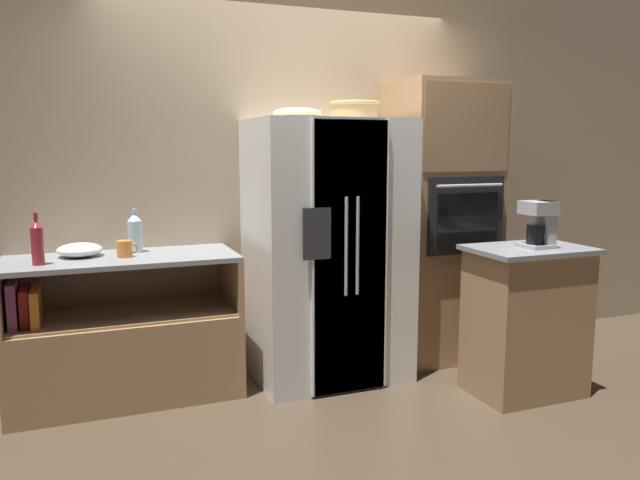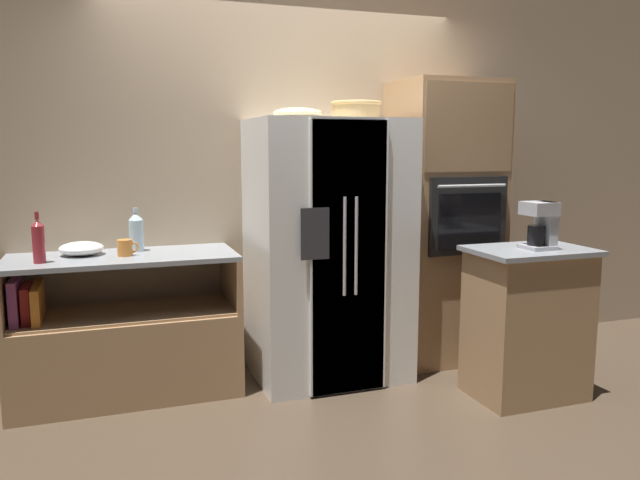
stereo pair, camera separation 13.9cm
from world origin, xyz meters
name	(u,v)px [view 2 (the right image)]	position (x,y,z in m)	size (l,w,h in m)	color
ground_plane	(307,380)	(0.00, 0.00, 0.00)	(20.00, 20.00, 0.00)	#4C3D2D
wall_back	(285,168)	(0.00, 0.48, 1.40)	(12.00, 0.06, 2.80)	tan
counter_left	(125,345)	(-1.15, 0.16, 0.32)	(1.37, 0.59, 0.89)	#A87F56
refrigerator	(328,250)	(0.18, 0.07, 0.86)	(0.99, 0.79, 1.73)	white
wall_oven	(444,222)	(1.10, 0.15, 1.01)	(0.71, 0.67, 2.01)	#A87F56
island_counter	(527,322)	(1.22, -0.68, 0.47)	(0.72, 0.51, 0.94)	#A87F56
wicker_basket	(356,110)	(0.39, 0.12, 1.79)	(0.34, 0.34, 0.12)	tan
fruit_bowl	(298,113)	(-0.02, 0.12, 1.76)	(0.32, 0.32, 0.07)	beige
bottle_tall	(136,232)	(-1.04, 0.29, 1.02)	(0.09, 0.09, 0.28)	silver
bottle_short	(38,241)	(-1.59, 0.05, 1.02)	(0.07, 0.07, 0.30)	maroon
mug	(125,248)	(-1.12, 0.13, 0.94)	(0.13, 0.09, 0.10)	orange
mixing_bowl	(81,248)	(-1.37, 0.25, 0.93)	(0.26, 0.26, 0.08)	white
coffee_maker	(541,224)	(1.25, -0.72, 1.09)	(0.17, 0.18, 0.29)	#B2B2B7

